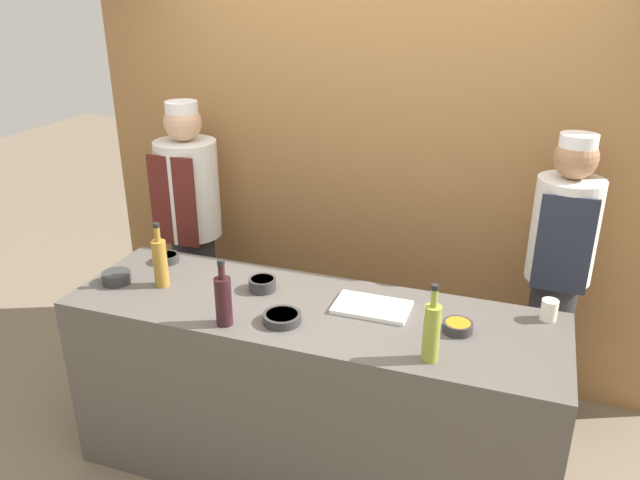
{
  "coord_description": "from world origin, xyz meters",
  "views": [
    {
      "loc": [
        0.87,
        -2.32,
        2.3
      ],
      "look_at": [
        0.0,
        0.14,
        1.2
      ],
      "focal_mm": 35.0,
      "sensor_mm": 36.0,
      "label": 1
    }
  ],
  "objects_px": {
    "sauce_bowl_purple": "(167,258)",
    "cutting_board": "(372,307)",
    "chef_right": "(557,277)",
    "sauce_bowl_white": "(262,284)",
    "chef_left": "(191,226)",
    "bottle_wine": "(223,300)",
    "sauce_bowl_yellow": "(282,317)",
    "cup_cream": "(549,310)",
    "bottle_oil": "(432,331)",
    "sauce_bowl_orange": "(458,326)",
    "sauce_bowl_green": "(117,277)",
    "bottle_vinegar": "(160,262)"
  },
  "relations": [
    {
      "from": "sauce_bowl_purple",
      "to": "bottle_vinegar",
      "type": "relative_size",
      "value": 0.38
    },
    {
      "from": "cup_cream",
      "to": "chef_right",
      "type": "height_order",
      "value": "chef_right"
    },
    {
      "from": "sauce_bowl_yellow",
      "to": "chef_left",
      "type": "bearing_deg",
      "value": 137.17
    },
    {
      "from": "bottle_vinegar",
      "to": "chef_left",
      "type": "height_order",
      "value": "chef_left"
    },
    {
      "from": "sauce_bowl_purple",
      "to": "bottle_vinegar",
      "type": "xyz_separation_m",
      "value": [
        0.13,
        -0.24,
        0.1
      ]
    },
    {
      "from": "sauce_bowl_yellow",
      "to": "chef_right",
      "type": "bearing_deg",
      "value": 39.04
    },
    {
      "from": "cutting_board",
      "to": "bottle_wine",
      "type": "height_order",
      "value": "bottle_wine"
    },
    {
      "from": "sauce_bowl_purple",
      "to": "bottle_vinegar",
      "type": "bearing_deg",
      "value": -62.45
    },
    {
      "from": "sauce_bowl_white",
      "to": "chef_left",
      "type": "xyz_separation_m",
      "value": [
        -0.78,
        0.66,
        -0.06
      ]
    },
    {
      "from": "sauce_bowl_orange",
      "to": "bottle_wine",
      "type": "bearing_deg",
      "value": -164.16
    },
    {
      "from": "sauce_bowl_orange",
      "to": "sauce_bowl_white",
      "type": "xyz_separation_m",
      "value": [
        -0.93,
        0.08,
        0.01
      ]
    },
    {
      "from": "cutting_board",
      "to": "bottle_wine",
      "type": "relative_size",
      "value": 1.12
    },
    {
      "from": "bottle_oil",
      "to": "bottle_wine",
      "type": "height_order",
      "value": "bottle_oil"
    },
    {
      "from": "sauce_bowl_purple",
      "to": "cup_cream",
      "type": "relative_size",
      "value": 1.31
    },
    {
      "from": "sauce_bowl_white",
      "to": "bottle_vinegar",
      "type": "height_order",
      "value": "bottle_vinegar"
    },
    {
      "from": "bottle_wine",
      "to": "chef_right",
      "type": "height_order",
      "value": "chef_right"
    },
    {
      "from": "chef_left",
      "to": "chef_right",
      "type": "xyz_separation_m",
      "value": [
        2.11,
        0.0,
        0.0
      ]
    },
    {
      "from": "sauce_bowl_white",
      "to": "cup_cream",
      "type": "height_order",
      "value": "cup_cream"
    },
    {
      "from": "sauce_bowl_yellow",
      "to": "chef_right",
      "type": "height_order",
      "value": "chef_right"
    },
    {
      "from": "cutting_board",
      "to": "bottle_oil",
      "type": "distance_m",
      "value": 0.46
    },
    {
      "from": "sauce_bowl_orange",
      "to": "sauce_bowl_yellow",
      "type": "relative_size",
      "value": 0.75
    },
    {
      "from": "sauce_bowl_white",
      "to": "chef_right",
      "type": "distance_m",
      "value": 1.49
    },
    {
      "from": "bottle_oil",
      "to": "chef_right",
      "type": "height_order",
      "value": "chef_right"
    },
    {
      "from": "bottle_vinegar",
      "to": "chef_left",
      "type": "distance_m",
      "value": 0.85
    },
    {
      "from": "sauce_bowl_green",
      "to": "bottle_oil",
      "type": "relative_size",
      "value": 0.42
    },
    {
      "from": "sauce_bowl_purple",
      "to": "cutting_board",
      "type": "relative_size",
      "value": 0.37
    },
    {
      "from": "sauce_bowl_green",
      "to": "sauce_bowl_orange",
      "type": "distance_m",
      "value": 1.64
    },
    {
      "from": "bottle_wine",
      "to": "chef_left",
      "type": "distance_m",
      "value": 1.27
    },
    {
      "from": "sauce_bowl_purple",
      "to": "sauce_bowl_white",
      "type": "xyz_separation_m",
      "value": [
        0.6,
        -0.12,
        0.01
      ]
    },
    {
      "from": "sauce_bowl_purple",
      "to": "cutting_board",
      "type": "height_order",
      "value": "sauce_bowl_purple"
    },
    {
      "from": "cutting_board",
      "to": "chef_right",
      "type": "height_order",
      "value": "chef_right"
    },
    {
      "from": "chef_left",
      "to": "bottle_vinegar",
      "type": "bearing_deg",
      "value": -68.91
    },
    {
      "from": "cup_cream",
      "to": "chef_right",
      "type": "bearing_deg",
      "value": 85.67
    },
    {
      "from": "sauce_bowl_purple",
      "to": "chef_right",
      "type": "bearing_deg",
      "value": 15.58
    },
    {
      "from": "sauce_bowl_green",
      "to": "bottle_wine",
      "type": "relative_size",
      "value": 0.46
    },
    {
      "from": "sauce_bowl_white",
      "to": "chef_left",
      "type": "height_order",
      "value": "chef_left"
    },
    {
      "from": "sauce_bowl_white",
      "to": "bottle_oil",
      "type": "relative_size",
      "value": 0.4
    },
    {
      "from": "sauce_bowl_orange",
      "to": "sauce_bowl_white",
      "type": "height_order",
      "value": "sauce_bowl_white"
    },
    {
      "from": "bottle_vinegar",
      "to": "chef_right",
      "type": "height_order",
      "value": "chef_right"
    },
    {
      "from": "sauce_bowl_green",
      "to": "bottle_vinegar",
      "type": "bearing_deg",
      "value": 11.57
    },
    {
      "from": "bottle_oil",
      "to": "bottle_wine",
      "type": "bearing_deg",
      "value": -178.5
    },
    {
      "from": "sauce_bowl_white",
      "to": "sauce_bowl_yellow",
      "type": "distance_m",
      "value": 0.32
    },
    {
      "from": "sauce_bowl_purple",
      "to": "cutting_board",
      "type": "bearing_deg",
      "value": -6.62
    },
    {
      "from": "sauce_bowl_orange",
      "to": "chef_left",
      "type": "xyz_separation_m",
      "value": [
        -1.71,
        0.74,
        -0.05
      ]
    },
    {
      "from": "sauce_bowl_green",
      "to": "chef_left",
      "type": "height_order",
      "value": "chef_left"
    },
    {
      "from": "bottle_oil",
      "to": "bottle_vinegar",
      "type": "bearing_deg",
      "value": 171.39
    },
    {
      "from": "sauce_bowl_green",
      "to": "sauce_bowl_white",
      "type": "distance_m",
      "value": 0.73
    },
    {
      "from": "sauce_bowl_white",
      "to": "bottle_wine",
      "type": "bearing_deg",
      "value": -93.52
    },
    {
      "from": "bottle_vinegar",
      "to": "bottle_wine",
      "type": "xyz_separation_m",
      "value": [
        0.46,
        -0.23,
        -0.01
      ]
    },
    {
      "from": "sauce_bowl_orange",
      "to": "bottle_vinegar",
      "type": "distance_m",
      "value": 1.42
    }
  ]
}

